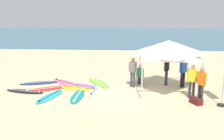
{
  "coord_description": "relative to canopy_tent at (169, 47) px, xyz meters",
  "views": [
    {
      "loc": [
        0.37,
        -12.21,
        4.22
      ],
      "look_at": [
        -0.55,
        1.59,
        1.0
      ],
      "focal_mm": 40.61,
      "sensor_mm": 36.0,
      "label": 1
    }
  ],
  "objects": [
    {
      "name": "surfboard_purple",
      "position": [
        -4.5,
        0.51,
        -2.35
      ],
      "size": [
        2.06,
        1.39,
        0.19
      ],
      "color": "purple",
      "rests_on": "ground"
    },
    {
      "name": "surfboard_cyan",
      "position": [
        -6.02,
        -1.42,
        -2.35
      ],
      "size": [
        1.2,
        2.34,
        0.19
      ],
      "color": "#23B2CC",
      "rests_on": "ground"
    },
    {
      "name": "ground_plane",
      "position": [
        -2.45,
        -1.08,
        -2.39
      ],
      "size": [
        80.0,
        80.0,
        0.0
      ],
      "primitive_type": "plane",
      "color": "beige"
    },
    {
      "name": "person_blue",
      "position": [
        0.99,
        0.75,
        -1.4
      ],
      "size": [
        0.47,
        0.38,
        1.71
      ],
      "color": "black",
      "rests_on": "ground"
    },
    {
      "name": "surfboard_red",
      "position": [
        -6.63,
        -0.2,
        -2.35
      ],
      "size": [
        2.45,
        1.84,
        0.19
      ],
      "color": "red",
      "rests_on": "ground"
    },
    {
      "name": "canopy_tent",
      "position": [
        0.0,
        0.0,
        0.0
      ],
      "size": [
        2.96,
        2.96,
        2.75
      ],
      "color": "#B7B7BC",
      "rests_on": "ground"
    },
    {
      "name": "surfboard_black",
      "position": [
        -7.6,
        -0.7,
        -2.35
      ],
      "size": [
        2.27,
        1.03,
        0.19
      ],
      "color": "black",
      "rests_on": "ground"
    },
    {
      "name": "gear_bag_near_tent",
      "position": [
        1.09,
        -1.91,
        -2.25
      ],
      "size": [
        0.56,
        0.68,
        0.28
      ],
      "primitive_type": "cube",
      "rotation": [
        0.0,
        0.0,
        2.04
      ],
      "color": "#4C1919",
      "rests_on": "ground"
    },
    {
      "name": "surfboard_teal",
      "position": [
        -4.62,
        -1.3,
        -2.35
      ],
      "size": [
        0.6,
        2.18,
        0.19
      ],
      "color": "#19847F",
      "rests_on": "ground"
    },
    {
      "name": "person_grey",
      "position": [
        -1.83,
        0.59,
        -1.4
      ],
      "size": [
        0.47,
        0.38,
        1.71
      ],
      "color": "#383842",
      "rests_on": "ground"
    },
    {
      "name": "person_green",
      "position": [
        -1.4,
        1.18,
        -1.73
      ],
      "size": [
        0.42,
        0.41,
        1.2
      ],
      "color": "#383842",
      "rests_on": "ground"
    },
    {
      "name": "surfboard_yellow",
      "position": [
        -4.96,
        0.09,
        -2.35
      ],
      "size": [
        2.61,
        1.28,
        0.19
      ],
      "color": "yellow",
      "rests_on": "ground"
    },
    {
      "name": "person_black",
      "position": [
        0.12,
        1.1,
        -1.4
      ],
      "size": [
        0.34,
        0.52,
        1.71
      ],
      "color": "#383842",
      "rests_on": "ground"
    },
    {
      "name": "person_yellow",
      "position": [
        1.05,
        -1.13,
        -1.4
      ],
      "size": [
        0.5,
        0.36,
        1.71
      ],
      "color": "#2D2D33",
      "rests_on": "ground"
    },
    {
      "name": "surfboard_white",
      "position": [
        -3.86,
        -0.28,
        -2.35
      ],
      "size": [
        0.79,
        2.0,
        0.19
      ],
      "color": "white",
      "rests_on": "ground"
    },
    {
      "name": "surfboard_navy",
      "position": [
        -7.39,
        0.97,
        -2.35
      ],
      "size": [
        2.4,
        1.33,
        0.19
      ],
      "color": "navy",
      "rests_on": "ground"
    },
    {
      "name": "person_orange",
      "position": [
        1.32,
        -1.71,
        -1.4
      ],
      "size": [
        0.37,
        0.49,
        1.71
      ],
      "color": "#2D2D33",
      "rests_on": "ground"
    },
    {
      "name": "surfboard_lime",
      "position": [
        -3.87,
        1.26,
        -2.35
      ],
      "size": [
        1.86,
        2.42,
        0.19
      ],
      "color": "#7AD12D",
      "rests_on": "ground"
    },
    {
      "name": "surfboard_pink",
      "position": [
        -5.76,
        1.06,
        -2.35
      ],
      "size": [
        2.4,
        2.06,
        0.19
      ],
      "color": "pink",
      "rests_on": "ground"
    },
    {
      "name": "sea",
      "position": [
        -2.45,
        32.53,
        -2.34
      ],
      "size": [
        80.0,
        36.0,
        0.1
      ],
      "primitive_type": "cube",
      "color": "#386B84",
      "rests_on": "ground"
    }
  ]
}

